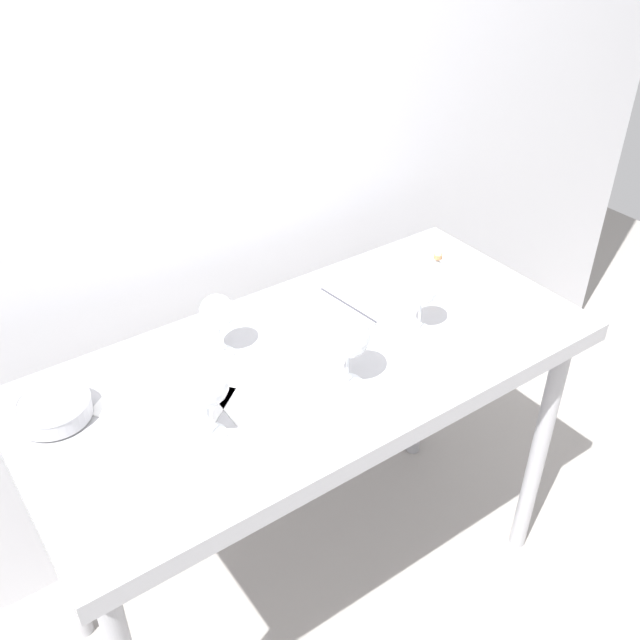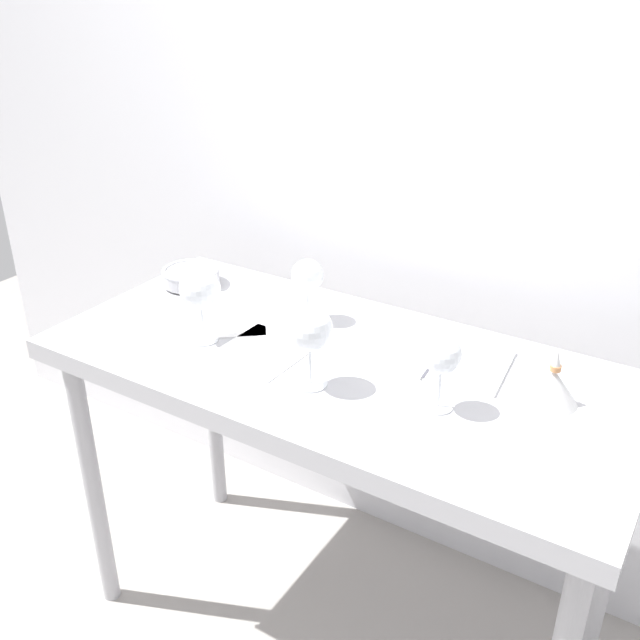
% 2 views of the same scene
% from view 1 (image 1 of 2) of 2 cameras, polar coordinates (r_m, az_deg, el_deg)
% --- Properties ---
extents(ground_plane, '(6.00, 6.00, 0.00)m').
position_cam_1_polar(ground_plane, '(2.39, -0.52, -20.21)').
color(ground_plane, gray).
extents(back_wall, '(3.80, 0.04, 2.60)m').
position_cam_1_polar(back_wall, '(1.91, -9.47, 14.28)').
color(back_wall, silver).
rests_on(back_wall, ground_plane).
extents(steel_counter, '(1.40, 0.65, 0.90)m').
position_cam_1_polar(steel_counter, '(1.79, -0.54, -5.65)').
color(steel_counter, '#AAAAAF').
rests_on(steel_counter, ground_plane).
extents(wine_glass_far_left, '(0.08, 0.08, 0.17)m').
position_cam_1_polar(wine_glass_far_left, '(1.68, -8.19, 0.52)').
color(wine_glass_far_left, white).
rests_on(wine_glass_far_left, steel_counter).
extents(wine_glass_near_right, '(0.08, 0.08, 0.17)m').
position_cam_1_polar(wine_glass_near_right, '(1.76, 8.13, 2.37)').
color(wine_glass_near_right, white).
rests_on(wine_glass_near_right, steel_counter).
extents(wine_glass_near_left, '(0.10, 0.10, 0.19)m').
position_cam_1_polar(wine_glass_near_left, '(1.45, -9.16, -5.18)').
color(wine_glass_near_left, white).
rests_on(wine_glass_near_left, steel_counter).
extents(wine_glass_near_center, '(0.10, 0.10, 0.19)m').
position_cam_1_polar(wine_glass_near_center, '(1.56, 2.25, -1.41)').
color(wine_glass_near_center, white).
rests_on(wine_glass_near_center, steel_counter).
extents(open_notebook, '(0.34, 0.25, 0.01)m').
position_cam_1_polar(open_notebook, '(1.89, 2.23, 1.10)').
color(open_notebook, white).
rests_on(open_notebook, steel_counter).
extents(tasting_sheet_upper, '(0.20, 0.22, 0.00)m').
position_cam_1_polar(tasting_sheet_upper, '(1.61, -4.27, -6.24)').
color(tasting_sheet_upper, white).
rests_on(tasting_sheet_upper, steel_counter).
extents(tasting_sheet_lower, '(0.31, 0.33, 0.00)m').
position_cam_1_polar(tasting_sheet_lower, '(1.63, -12.35, -6.33)').
color(tasting_sheet_lower, white).
rests_on(tasting_sheet_lower, steel_counter).
extents(tasting_bowl, '(0.16, 0.16, 0.05)m').
position_cam_1_polar(tasting_bowl, '(1.64, -20.50, -6.58)').
color(tasting_bowl, '#DBCC66').
rests_on(tasting_bowl, steel_counter).
extents(decanter_funnel, '(0.11, 0.11, 0.13)m').
position_cam_1_polar(decanter_funnel, '(2.01, 9.26, 3.95)').
color(decanter_funnel, silver).
rests_on(decanter_funnel, steel_counter).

